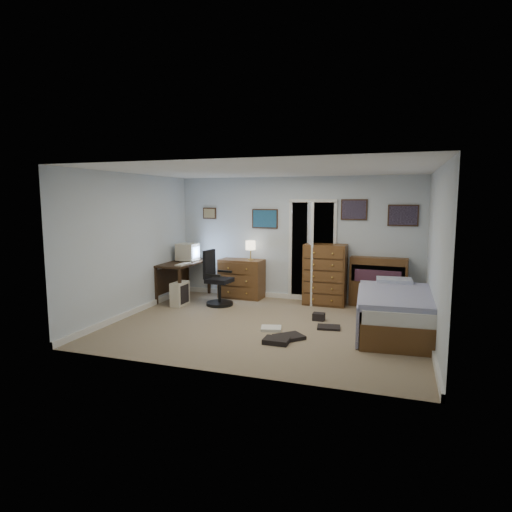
{
  "coord_description": "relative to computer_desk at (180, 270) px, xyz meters",
  "views": [
    {
      "loc": [
        1.99,
        -6.47,
        2.05
      ],
      "look_at": [
        -0.28,
        0.3,
        1.1
      ],
      "focal_mm": 30.0,
      "sensor_mm": 36.0,
      "label": 1
    }
  ],
  "objects": [
    {
      "name": "keyboard",
      "position": [
        0.27,
        -0.35,
        0.19
      ],
      "size": [
        0.16,
        0.41,
        0.02
      ],
      "primitive_type": "cube",
      "rotation": [
        0.0,
        0.0,
        -0.03
      ],
      "color": "beige",
      "rests_on": "computer_desk"
    },
    {
      "name": "doorway",
      "position": [
        2.64,
        0.95,
        0.41
      ],
      "size": [
        0.96,
        1.12,
        2.05
      ],
      "color": "black",
      "rests_on": "floor"
    },
    {
      "name": "pc_tower",
      "position": [
        0.29,
        -0.55,
        -0.36
      ],
      "size": [
        0.22,
        0.44,
        0.46
      ],
      "rotation": [
        0.0,
        0.0,
        -0.03
      ],
      "color": "beige",
      "rests_on": "floor"
    },
    {
      "name": "computer_desk",
      "position": [
        0.0,
        0.0,
        0.0
      ],
      "size": [
        0.65,
        1.35,
        0.77
      ],
      "rotation": [
        0.0,
        0.0,
        -0.03
      ],
      "color": "black",
      "rests_on": "floor"
    },
    {
      "name": "crt_monitor",
      "position": [
        0.11,
        0.15,
        0.37
      ],
      "size": [
        0.41,
        0.38,
        0.37
      ],
      "rotation": [
        0.0,
        0.0,
        -0.03
      ],
      "color": "beige",
      "rests_on": "computer_desk"
    },
    {
      "name": "tall_dresser",
      "position": [
        2.95,
        0.43,
        0.0
      ],
      "size": [
        0.81,
        0.48,
        1.18
      ],
      "primitive_type": "cube",
      "rotation": [
        0.0,
        0.0,
        -0.01
      ],
      "color": "brown",
      "rests_on": "floor"
    },
    {
      "name": "media_stack",
      "position": [
        -0.03,
        0.88,
        -0.17
      ],
      "size": [
        0.17,
        0.17,
        0.83
      ],
      "primitive_type": "cube",
      "rotation": [
        0.0,
        0.0,
        -0.01
      ],
      "color": "maroon",
      "rests_on": "floor"
    },
    {
      "name": "floor",
      "position": [
        2.29,
        -1.32,
        -0.6
      ],
      "size": [
        5.0,
        4.0,
        0.02
      ],
      "primitive_type": "cube",
      "color": "gray",
      "rests_on": "ground"
    },
    {
      "name": "table_lamp",
      "position": [
        1.4,
        0.46,
        0.51
      ],
      "size": [
        0.21,
        0.21,
        0.39
      ],
      "rotation": [
        0.0,
        0.0,
        -0.06
      ],
      "color": "gold",
      "rests_on": "low_dresser"
    },
    {
      "name": "bed",
      "position": [
        4.28,
        -0.97,
        -0.26
      ],
      "size": [
        1.27,
        2.2,
        0.7
      ],
      "rotation": [
        0.0,
        0.0,
        0.07
      ],
      "color": "brown",
      "rests_on": "floor"
    },
    {
      "name": "headboard_bookcase",
      "position": [
        3.94,
        0.54,
        -0.08
      ],
      "size": [
        1.08,
        0.34,
        0.95
      ],
      "rotation": [
        0.0,
        0.0,
        -0.07
      ],
      "color": "brown",
      "rests_on": "floor"
    },
    {
      "name": "floor_clutter",
      "position": [
        2.81,
        -1.58,
        -0.56
      ],
      "size": [
        1.23,
        1.57,
        0.13
      ],
      "rotation": [
        0.0,
        0.0,
        0.39
      ],
      "color": "black",
      "rests_on": "floor"
    },
    {
      "name": "office_chair",
      "position": [
        0.96,
        -0.29,
        -0.18
      ],
      "size": [
        0.56,
        0.56,
        1.07
      ],
      "rotation": [
        0.0,
        0.0,
        -0.08
      ],
      "color": "black",
      "rests_on": "floor"
    },
    {
      "name": "wall_posters",
      "position": [
        2.86,
        0.66,
        1.16
      ],
      "size": [
        4.38,
        0.04,
        0.6
      ],
      "color": "#331E11",
      "rests_on": "floor"
    },
    {
      "name": "low_dresser",
      "position": [
        1.2,
        0.46,
        -0.19
      ],
      "size": [
        0.93,
        0.51,
        0.81
      ],
      "primitive_type": "cube",
      "rotation": [
        0.0,
        0.0,
        -0.06
      ],
      "color": "brown",
      "rests_on": "floor"
    }
  ]
}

